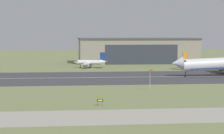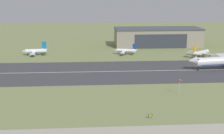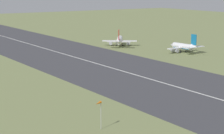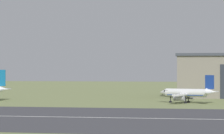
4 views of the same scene
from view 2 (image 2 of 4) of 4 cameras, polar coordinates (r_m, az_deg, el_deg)
name	(u,v)px [view 2 (image 2 of 4)]	position (r m, az deg, el deg)	size (l,w,h in m)	color
ground_plane	(80,108)	(118.19, -5.96, -7.51)	(726.23, 726.23, 0.00)	#7A8451
runway_strip	(83,72)	(171.77, -5.40, -0.91)	(486.23, 52.13, 0.06)	#3D3D42
runway_centreline	(83,72)	(171.76, -5.40, -0.90)	(437.61, 0.70, 0.01)	silver
hangar_building	(157,37)	(260.14, 8.31, 5.47)	(70.33, 26.92, 14.90)	gray
airplane_parked_centre	(201,53)	(220.41, 16.02, 2.54)	(20.16, 19.63, 8.92)	silver
airplane_parked_east	(125,51)	(220.57, 2.43, 3.01)	(17.21, 17.35, 7.97)	white
airplane_parked_far_east	(35,51)	(224.49, -13.95, 2.82)	(17.77, 18.77, 9.46)	white
windsock_pole	(181,81)	(133.82, 12.52, -2.59)	(1.51, 2.18, 6.74)	#B7B7BC
runway_sign	(150,115)	(108.64, 7.01, -8.76)	(1.46, 0.13, 1.63)	#4C4C51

